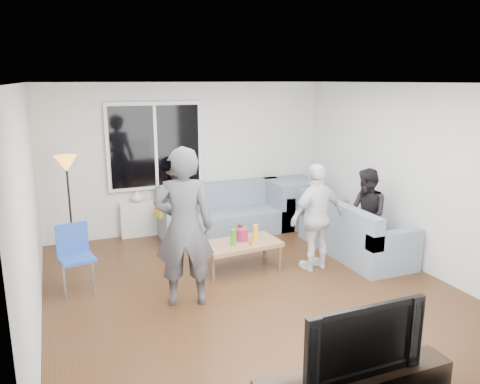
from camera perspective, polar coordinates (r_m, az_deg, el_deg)
name	(u,v)px	position (r m, az deg, el deg)	size (l,w,h in m)	color
floor	(250,290)	(6.20, 1.26, -11.88)	(5.00, 5.50, 0.04)	#56351C
ceiling	(251,81)	(5.60, 1.40, 13.33)	(5.00, 5.50, 0.04)	white
wall_back	(188,158)	(8.32, -6.29, 4.17)	(5.00, 0.04, 2.60)	silver
wall_front	(409,277)	(3.52, 19.82, -9.67)	(5.00, 0.04, 2.60)	silver
wall_left	(27,213)	(5.32, -24.49, -2.30)	(0.04, 5.50, 2.60)	silver
wall_right	(413,176)	(7.12, 20.28, 1.84)	(0.04, 5.50, 2.60)	silver
window_frame	(155,146)	(8.07, -10.29, 5.54)	(1.62, 0.06, 1.47)	white
window_glass	(156,146)	(8.03, -10.23, 5.50)	(1.50, 0.02, 1.35)	black
window_mullion	(156,146)	(8.02, -10.22, 5.50)	(0.05, 0.03, 1.35)	white
radiator	(159,217)	(8.29, -9.88, -3.01)	(1.30, 0.12, 0.62)	silver
potted_plant	(168,190)	(8.18, -8.80, 0.23)	(0.18, 0.14, 0.33)	#315B24
vase	(137,197)	(8.09, -12.40, -0.56)	(0.18, 0.18, 0.19)	white
sofa_back_section	(226,210)	(8.20, -1.73, -2.15)	(2.30, 0.85, 0.85)	slate
sofa_right_section	(355,227)	(7.47, 13.80, -4.12)	(0.85, 2.00, 0.85)	slate
sofa_corner	(292,202)	(8.73, 6.34, -1.27)	(0.85, 0.85, 0.85)	slate
cushion_yellow	(168,211)	(7.87, -8.77, -2.34)	(0.38, 0.32, 0.14)	gold
cushion_red	(178,209)	(7.99, -7.55, -2.05)	(0.36, 0.30, 0.13)	maroon
coffee_table	(241,255)	(6.73, 0.07, -7.72)	(1.10, 0.60, 0.40)	#9F7C4D
pitcher	(242,235)	(6.71, 0.25, -5.20)	(0.17, 0.17, 0.17)	maroon
side_chair	(77,259)	(6.32, -19.21, -7.74)	(0.40, 0.40, 0.86)	#294EB3
floor_lamp	(70,208)	(7.39, -19.98, -1.89)	(0.32, 0.32, 1.56)	#FE9A30
player_left	(184,227)	(5.52, -6.83, -4.31)	(0.70, 0.46, 1.91)	#454449
player_right	(317,217)	(6.66, 9.35, -3.04)	(0.89, 0.37, 1.52)	silver
spectator_right	(366,215)	(7.20, 15.11, -2.68)	(0.67, 0.52, 1.38)	black
spectator_back	(181,201)	(7.94, -7.15, -1.07)	(0.85, 0.49, 1.31)	black
television	(357,336)	(3.84, 14.09, -16.64)	(1.03, 0.13, 0.59)	black
bottle_d	(256,233)	(6.68, 1.92, -4.99)	(0.07, 0.07, 0.24)	yellow
bottle_b	(233,237)	(6.51, -0.80, -5.54)	(0.08, 0.08, 0.23)	#3A921A
bottle_c	(240,231)	(6.81, 0.00, -4.80)	(0.07, 0.07, 0.20)	#330D0B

